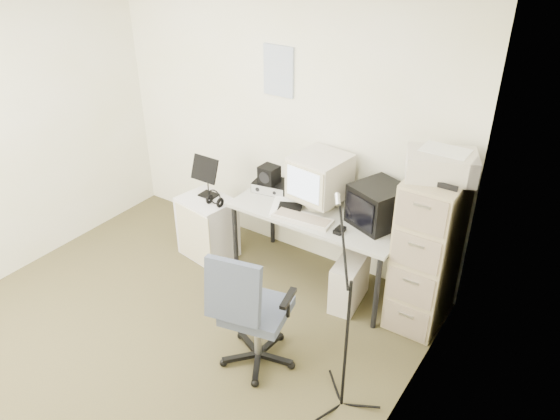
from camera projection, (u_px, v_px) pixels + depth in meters
The scene contains 22 objects.
floor at pixel (154, 347), 4.27m from camera, with size 3.60×3.60×0.01m, color #3F3C28.
ceiling at pixel (103, 11), 3.02m from camera, with size 3.60×3.60×0.01m, color white.
wall_back at pixel (281, 126), 4.94m from camera, with size 3.60×0.02×2.50m, color white.
wall_right at pixel (381, 304), 2.78m from camera, with size 0.02×3.60×2.50m, color white.
wall_calendar at pixel (279, 71), 4.69m from camera, with size 0.30×0.02×0.44m, color white.
filing_cabinet at pixel (427, 251), 4.25m from camera, with size 0.40×0.60×1.30m, color tan.
printer at pixel (441, 165), 3.88m from camera, with size 0.49×0.33×0.19m, color #B7B3AB.
desk at pixel (319, 246), 4.83m from camera, with size 1.50×0.70×0.73m, color #ACAB9A.
crt_monitor at pixel (320, 181), 4.63m from camera, with size 0.42×0.44×0.46m, color #B7B3AB.
crt_tv at pixel (378, 205), 4.39m from camera, with size 0.37×0.39×0.34m, color black.
desk_speaker at pixel (349, 207), 4.54m from camera, with size 0.08×0.08×0.15m, color beige.
keyboard at pixel (302, 219), 4.50m from camera, with size 0.50×0.18×0.03m, color #B7B3AB.
mouse at pixel (340, 230), 4.34m from camera, with size 0.07×0.11×0.03m, color black.
radio_receiver at pixel (272, 186), 4.95m from camera, with size 0.32×0.23×0.09m, color black.
radio_speaker at pixel (269, 175), 4.86m from camera, with size 0.16×0.15×0.16m, color black.
papers at pixel (286, 207), 4.68m from camera, with size 0.24×0.33×0.02m, color white.
pc_tower at pixel (350, 281), 4.63m from camera, with size 0.21×0.47×0.43m, color #B7B3AB.
office_chair at pixel (257, 308), 3.90m from camera, with size 0.57×0.57×0.99m, color #404556.
side_cart at pixel (208, 227), 5.23m from camera, with size 0.49×0.39×0.61m, color silver.
music_stand at pixel (207, 176), 5.04m from camera, with size 0.28×0.15×0.41m, color black.
headphones at pixel (215, 200), 4.96m from camera, with size 0.16×0.16×0.03m, color black.
mic_stand at pixel (347, 328), 3.44m from camera, with size 0.02×0.02×1.38m, color black.
Camera 1 is at (2.57, -2.10, 3.05)m, focal length 35.00 mm.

